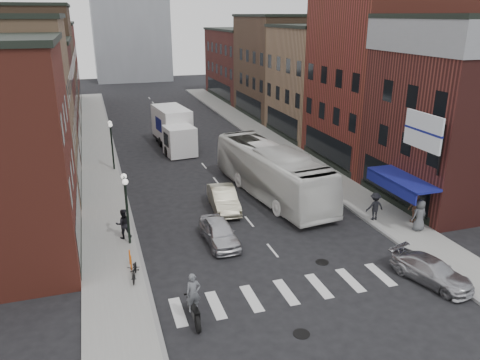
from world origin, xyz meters
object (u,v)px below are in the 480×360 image
at_px(streetlamp_near, 126,197).
at_px(sedan_left_near, 219,232).
at_px(motorcycle_rider, 193,300).
at_px(transit_bus, 271,172).
at_px(ped_left_solo, 123,224).
at_px(ped_right_c, 420,215).
at_px(ped_right_b, 416,208).
at_px(streetlamp_far, 111,136).
at_px(ped_right_a, 375,206).
at_px(box_truck, 174,129).
at_px(curb_car, 431,271).
at_px(billboard_sign, 424,132).
at_px(parked_bicycle, 135,270).
at_px(bike_rack, 130,260).
at_px(sedan_left_far, 223,199).

bearing_deg(streetlamp_near, sedan_left_near, -14.77).
xyz_separation_m(motorcycle_rider, transit_bus, (8.40, 12.65, 0.73)).
distance_m(ped_left_solo, ped_right_c, 17.23).
bearing_deg(ped_right_c, ped_right_b, -120.96).
bearing_deg(streetlamp_far, sedan_left_near, -72.40).
relative_size(streetlamp_far, ped_right_a, 2.32).
xyz_separation_m(transit_bus, ped_right_a, (4.46, -6.19, -0.75)).
relative_size(transit_bus, ped_left_solo, 7.29).
bearing_deg(box_truck, motorcycle_rider, -105.11).
bearing_deg(transit_bus, ped_right_b, -54.62).
bearing_deg(curb_car, motorcycle_rider, 160.61).
bearing_deg(ped_left_solo, billboard_sign, 160.18).
xyz_separation_m(box_truck, sedan_left_near, (-1.19, -20.69, -1.16)).
distance_m(streetlamp_near, streetlamp_far, 14.00).
height_order(motorcycle_rider, ped_right_a, motorcycle_rider).
xyz_separation_m(parked_bicycle, ped_right_c, (16.55, 0.36, 0.52)).
bearing_deg(motorcycle_rider, bike_rack, 110.40).
distance_m(transit_bus, parked_bicycle, 13.62).
relative_size(billboard_sign, curb_car, 0.90).
bearing_deg(motorcycle_rider, transit_bus, 54.28).
relative_size(box_truck, sedan_left_far, 1.95).
bearing_deg(parked_bicycle, motorcycle_rider, -52.95).
height_order(curb_car, parked_bicycle, curb_car).
bearing_deg(curb_car, billboard_sign, 45.45).
xyz_separation_m(bike_rack, parked_bicycle, (0.10, -1.16, 0.03)).
relative_size(streetlamp_near, ped_left_solo, 2.33).
xyz_separation_m(motorcycle_rider, ped_left_solo, (-2.18, 8.62, -0.03)).
xyz_separation_m(bike_rack, ped_left_solo, (-0.04, 3.47, 0.48)).
relative_size(streetlamp_near, parked_bicycle, 2.49).
bearing_deg(motorcycle_rider, ped_left_solo, 102.03).
xyz_separation_m(bike_rack, motorcycle_rider, (2.14, -5.15, 0.51)).
relative_size(box_truck, sedan_left_near, 2.19).
relative_size(motorcycle_rider, transit_bus, 0.18).
xyz_separation_m(motorcycle_rider, ped_right_c, (14.51, 4.34, 0.05)).
height_order(billboard_sign, transit_bus, billboard_sign).
distance_m(streetlamp_near, box_truck, 20.36).
bearing_deg(bike_rack, streetlamp_far, 89.31).
bearing_deg(streetlamp_far, ped_right_b, -44.07).
bearing_deg(ped_right_b, parked_bicycle, 11.00).
distance_m(streetlamp_far, ped_right_c, 24.09).
xyz_separation_m(billboard_sign, streetlamp_far, (-15.99, 17.50, -3.22)).
relative_size(ped_left_solo, ped_right_b, 0.97).
bearing_deg(sedan_left_far, streetlamp_far, 126.27).
bearing_deg(transit_bus, ped_right_a, -61.38).
distance_m(streetlamp_far, ped_left_solo, 13.37).
distance_m(motorcycle_rider, sedan_left_far, 12.08).
height_order(sedan_left_far, ped_left_solo, ped_left_solo).
bearing_deg(billboard_sign, motorcycle_rider, -162.79).
distance_m(motorcycle_rider, ped_right_a, 14.39).
bearing_deg(sedan_left_far, ped_left_solo, -153.47).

